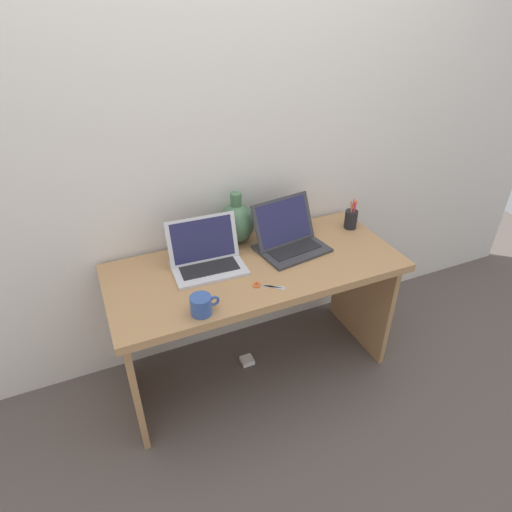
{
  "coord_description": "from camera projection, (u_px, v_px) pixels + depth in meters",
  "views": [
    {
      "loc": [
        -0.69,
        -1.58,
        1.87
      ],
      "look_at": [
        0.0,
        0.0,
        0.76
      ],
      "focal_mm": 30.07,
      "sensor_mm": 36.0,
      "label": 1
    }
  ],
  "objects": [
    {
      "name": "ground_plane",
      "position": [
        256.0,
        367.0,
        2.46
      ],
      "size": [
        6.0,
        6.0,
        0.0
      ],
      "primitive_type": "plane",
      "color": "#564C47"
    },
    {
      "name": "back_wall",
      "position": [
        227.0,
        144.0,
        2.08
      ],
      "size": [
        4.4,
        0.04,
        2.4
      ],
      "primitive_type": "cube",
      "color": "silver",
      "rests_on": "ground"
    },
    {
      "name": "desk",
      "position": [
        256.0,
        290.0,
        2.16
      ],
      "size": [
        1.43,
        0.62,
        0.71
      ],
      "color": "#AD7F51",
      "rests_on": "ground"
    },
    {
      "name": "laptop_left",
      "position": [
        206.0,
        255.0,
        2.04
      ],
      "size": [
        0.35,
        0.25,
        0.23
      ],
      "color": "silver",
      "rests_on": "desk"
    },
    {
      "name": "laptop_right",
      "position": [
        288.0,
        236.0,
        2.19
      ],
      "size": [
        0.37,
        0.31,
        0.24
      ],
      "color": "#333338",
      "rests_on": "desk"
    },
    {
      "name": "green_vase",
      "position": [
        237.0,
        222.0,
        2.21
      ],
      "size": [
        0.18,
        0.18,
        0.27
      ],
      "color": "#47704C",
      "rests_on": "desk"
    },
    {
      "name": "coffee_mug",
      "position": [
        201.0,
        305.0,
        1.75
      ],
      "size": [
        0.13,
        0.09,
        0.08
      ],
      "color": "#335199",
      "rests_on": "desk"
    },
    {
      "name": "pen_cup",
      "position": [
        351.0,
        219.0,
        2.37
      ],
      "size": [
        0.07,
        0.07,
        0.17
      ],
      "color": "black",
      "rests_on": "desk"
    },
    {
      "name": "scissors",
      "position": [
        263.0,
        285.0,
        1.93
      ],
      "size": [
        0.13,
        0.11,
        0.01
      ],
      "color": "#B7B7BC",
      "rests_on": "desk"
    },
    {
      "name": "power_brick",
      "position": [
        247.0,
        360.0,
        2.48
      ],
      "size": [
        0.07,
        0.07,
        0.03
      ],
      "primitive_type": "cube",
      "color": "white",
      "rests_on": "ground"
    }
  ]
}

